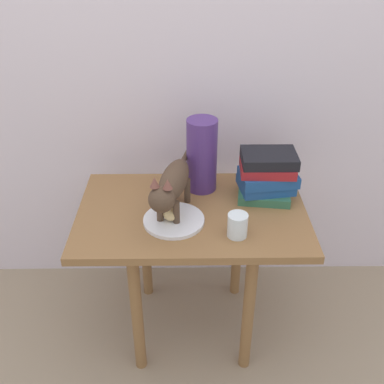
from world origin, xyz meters
The scene contains 9 objects.
ground_plane centered at (0.00, 0.00, 0.00)m, with size 6.00×6.00×0.00m, color gray.
back_panel centered at (0.00, 0.40, 1.10)m, with size 4.00×0.04×2.20m, color silver.
side_table centered at (0.00, 0.00, 0.52)m, with size 0.85×0.55×0.61m.
plate centered at (-0.07, -0.07, 0.62)m, with size 0.22×0.22×0.01m, color white.
bread_roll centered at (-0.08, -0.07, 0.65)m, with size 0.08×0.06×0.05m, color #E0BC7A.
cat centered at (-0.07, -0.03, 0.75)m, with size 0.16×0.47×0.23m.
book_stack centered at (0.29, 0.09, 0.71)m, with size 0.23×0.19×0.19m.
green_vase centered at (0.04, 0.16, 0.76)m, with size 0.12×0.12×0.29m, color #4C2D72.
candle_jar centered at (0.15, -0.16, 0.65)m, with size 0.07×0.07×0.08m.
Camera 1 is at (-0.02, -1.41, 1.57)m, focal length 42.70 mm.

